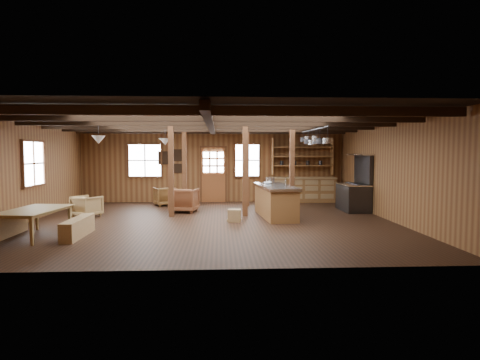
{
  "coord_description": "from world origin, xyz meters",
  "views": [
    {
      "loc": [
        0.24,
        -10.95,
        1.92
      ],
      "look_at": [
        0.83,
        0.61,
        1.11
      ],
      "focal_mm": 30.0,
      "sensor_mm": 36.0,
      "label": 1
    }
  ],
  "objects_px": {
    "dining_table": "(36,223)",
    "armchair_c": "(87,206)",
    "kitchen_island": "(275,201)",
    "armchair_a": "(165,196)",
    "armchair_b": "(184,200)",
    "commercial_range": "(355,192)"
  },
  "relations": [
    {
      "from": "armchair_a",
      "to": "armchair_c",
      "type": "xyz_separation_m",
      "value": [
        -1.98,
        -2.39,
        -0.02
      ]
    },
    {
      "from": "kitchen_island",
      "to": "armchair_a",
      "type": "xyz_separation_m",
      "value": [
        -3.6,
        2.69,
        -0.15
      ]
    },
    {
      "from": "commercial_range",
      "to": "armchair_c",
      "type": "bearing_deg",
      "value": -174.53
    },
    {
      "from": "dining_table",
      "to": "armchair_b",
      "type": "height_order",
      "value": "armchair_b"
    },
    {
      "from": "armchair_b",
      "to": "armchair_a",
      "type": "bearing_deg",
      "value": -52.38
    },
    {
      "from": "kitchen_island",
      "to": "commercial_range",
      "type": "height_order",
      "value": "commercial_range"
    },
    {
      "from": "commercial_range",
      "to": "armchair_a",
      "type": "bearing_deg",
      "value": 165.95
    },
    {
      "from": "kitchen_island",
      "to": "armchair_a",
      "type": "relative_size",
      "value": 3.51
    },
    {
      "from": "kitchen_island",
      "to": "commercial_range",
      "type": "bearing_deg",
      "value": 16.53
    },
    {
      "from": "armchair_b",
      "to": "commercial_range",
      "type": "bearing_deg",
      "value": -169.69
    },
    {
      "from": "kitchen_island",
      "to": "armchair_b",
      "type": "relative_size",
      "value": 3.04
    },
    {
      "from": "commercial_range",
      "to": "dining_table",
      "type": "bearing_deg",
      "value": -156.82
    },
    {
      "from": "kitchen_island",
      "to": "commercial_range",
      "type": "distance_m",
      "value": 2.98
    },
    {
      "from": "armchair_b",
      "to": "dining_table",
      "type": "bearing_deg",
      "value": 60.96
    },
    {
      "from": "kitchen_island",
      "to": "dining_table",
      "type": "height_order",
      "value": "kitchen_island"
    },
    {
      "from": "dining_table",
      "to": "kitchen_island",
      "type": "bearing_deg",
      "value": -60.14
    },
    {
      "from": "commercial_range",
      "to": "armchair_a",
      "type": "distance_m",
      "value": 6.57
    },
    {
      "from": "dining_table",
      "to": "armchair_c",
      "type": "bearing_deg",
      "value": 1.94
    },
    {
      "from": "kitchen_island",
      "to": "armchair_b",
      "type": "xyz_separation_m",
      "value": [
        -2.78,
        1.09,
        -0.09
      ]
    },
    {
      "from": "commercial_range",
      "to": "armchair_b",
      "type": "height_order",
      "value": "commercial_range"
    },
    {
      "from": "armchair_a",
      "to": "armchair_b",
      "type": "distance_m",
      "value": 1.79
    },
    {
      "from": "kitchen_island",
      "to": "armchair_c",
      "type": "relative_size",
      "value": 3.68
    }
  ]
}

